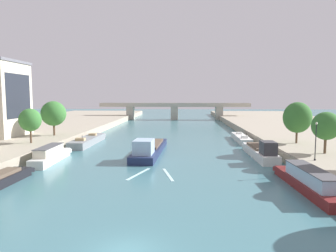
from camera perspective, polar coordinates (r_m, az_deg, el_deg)
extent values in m
cube|color=#A89E89|center=(82.83, -25.38, -0.86)|extent=(36.00, 170.00, 1.71)
cube|color=#A89E89|center=(79.81, 26.63, -1.14)|extent=(36.00, 170.00, 1.71)
cube|color=#1E284C|center=(51.06, -3.29, -4.47)|extent=(4.40, 19.25, 1.03)
cube|color=#1E284C|center=(60.73, -1.89, -2.74)|extent=(3.44, 1.37, 0.88)
cube|color=#1E284C|center=(50.97, -3.30, -3.87)|extent=(4.47, 19.26, 0.06)
cube|color=#9EBCD6|center=(44.47, -4.56, -3.89)|extent=(2.84, 3.94, 2.07)
cube|color=black|center=(46.29, -4.16, -3.12)|extent=(2.14, 0.12, 0.58)
cube|color=brown|center=(52.80, -2.99, -3.30)|extent=(3.21, 10.05, 0.36)
cylinder|color=#232328|center=(45.21, -3.72, -4.36)|extent=(0.07, 0.07, 1.10)
cube|color=silver|center=(37.31, -0.01, -9.05)|extent=(1.75, 5.92, 0.03)
cube|color=silver|center=(37.81, -5.52, -8.88)|extent=(2.25, 5.80, 0.03)
cube|color=black|center=(41.30, -25.25, -7.37)|extent=(2.11, 1.27, 0.83)
cube|color=silver|center=(47.34, -21.05, -5.59)|extent=(2.50, 10.35, 1.12)
cube|color=silver|center=(52.36, -18.80, -4.33)|extent=(2.09, 1.30, 0.93)
cube|color=silver|center=(47.23, -21.07, -4.89)|extent=(2.54, 10.35, 0.06)
cube|color=beige|center=(46.66, -21.33, -4.29)|extent=(1.99, 6.63, 1.12)
cube|color=#4C4C51|center=(46.57, -21.36, -3.56)|extent=(2.12, 6.84, 0.08)
cylinder|color=#232328|center=(44.21, -22.20, -4.87)|extent=(0.07, 0.07, 1.10)
cube|color=gray|center=(62.12, -14.76, -2.72)|extent=(3.08, 14.82, 1.27)
cube|color=gray|center=(69.44, -12.80, -1.69)|extent=(2.85, 1.28, 1.01)
cube|color=gray|center=(62.02, -14.78, -2.11)|extent=(3.14, 14.82, 0.06)
cube|color=tan|center=(65.07, -13.90, -1.52)|extent=(1.50, 0.91, 0.40)
cube|color=tan|center=(58.10, -16.04, -2.39)|extent=(1.65, 1.11, 0.48)
cylinder|color=#232328|center=(57.63, -15.72, -2.13)|extent=(0.07, 0.07, 1.10)
cube|color=maroon|center=(34.37, 24.61, -10.08)|extent=(2.75, 13.10, 0.95)
cube|color=maroon|center=(40.51, 20.69, -7.43)|extent=(2.22, 1.28, 0.84)
cube|color=maroon|center=(34.24, 24.65, -9.26)|extent=(2.79, 13.10, 0.06)
cube|color=#9EBCD6|center=(33.50, 25.15, -8.42)|extent=(2.17, 8.40, 1.29)
cube|color=#4C4C51|center=(33.35, 25.20, -7.28)|extent=(2.32, 8.65, 0.08)
cylinder|color=#232328|center=(30.85, 28.25, -9.94)|extent=(0.07, 0.07, 1.10)
cube|color=silver|center=(49.67, 16.72, -4.88)|extent=(2.68, 13.31, 1.22)
cube|color=silver|center=(56.35, 14.94, -3.47)|extent=(2.42, 1.28, 0.98)
cube|color=silver|center=(49.56, 16.74, -4.15)|extent=(2.73, 13.31, 0.06)
cube|color=#38383D|center=(45.11, 18.21, -3.93)|extent=(1.93, 2.68, 1.83)
cube|color=black|center=(46.34, 17.77, -3.32)|extent=(1.52, 0.05, 0.51)
cube|color=brown|center=(50.80, 16.37, -3.66)|extent=(2.05, 6.93, 0.36)
cylinder|color=#232328|center=(45.78, 18.47, -4.27)|extent=(0.07, 0.07, 1.10)
cube|color=silver|center=(65.70, 13.51, -2.30)|extent=(2.45, 12.83, 1.13)
cube|color=silver|center=(72.29, 12.61, -1.47)|extent=(2.16, 1.27, 0.93)
cube|color=silver|center=(65.63, 13.52, -1.79)|extent=(2.49, 12.83, 0.06)
cube|color=white|center=(68.35, 13.13, -1.29)|extent=(1.14, 0.92, 0.40)
cube|color=white|center=(62.09, 14.09, -1.97)|extent=(1.25, 1.12, 0.48)
cylinder|color=#232328|center=(61.87, 14.45, -1.71)|extent=(0.07, 0.07, 1.10)
cylinder|color=brown|center=(55.30, -24.25, -1.47)|extent=(0.31, 0.31, 2.78)
ellipsoid|color=#387533|center=(55.07, -24.35, 1.03)|extent=(3.57, 3.57, 3.76)
cylinder|color=brown|center=(64.15, -20.51, -0.32)|extent=(0.39, 0.39, 2.98)
ellipsoid|color=#387533|center=(63.93, -20.60, 2.20)|extent=(4.80, 4.80, 4.84)
cylinder|color=brown|center=(46.43, 27.29, -2.92)|extent=(0.34, 0.34, 2.71)
ellipsoid|color=#336B2D|center=(46.16, 27.43, 0.02)|extent=(3.72, 3.72, 3.79)
cylinder|color=brown|center=(54.47, 22.89, -1.48)|extent=(0.33, 0.33, 2.85)
ellipsoid|color=#336B2D|center=(54.22, 23.01, 1.48)|extent=(4.53, 4.53, 5.05)
cylinder|color=black|center=(40.77, 25.85, -2.81)|extent=(0.11, 0.11, 4.35)
sphere|color=#EAE5C6|center=(40.51, 25.99, 0.43)|extent=(0.28, 0.28, 0.28)
cylinder|color=black|center=(41.11, 25.73, -5.67)|extent=(0.22, 0.22, 0.20)
cube|color=#232833|center=(65.35, -26.12, 5.04)|extent=(0.04, 8.60, 8.42)
cube|color=#ADA899|center=(121.67, 1.21, 3.76)|extent=(59.35, 4.40, 0.60)
cube|color=#ADA899|center=(119.65, 1.18, 4.09)|extent=(59.35, 0.30, 0.90)
cube|color=#ADA899|center=(123.64, 1.23, 4.14)|extent=(59.35, 0.30, 0.90)
cube|color=#ADA899|center=(123.57, -7.02, 2.42)|extent=(2.80, 3.60, 5.13)
cube|color=#ADA899|center=(121.80, 1.20, 2.41)|extent=(2.80, 3.60, 5.13)
cube|color=#ADA899|center=(122.58, 9.50, 2.36)|extent=(2.80, 3.60, 5.13)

